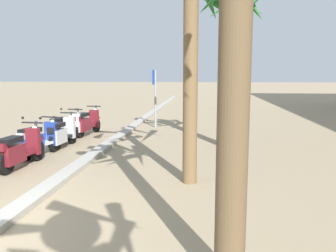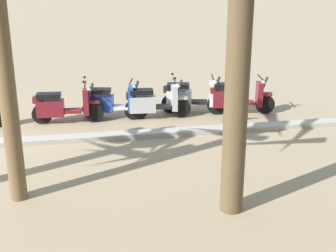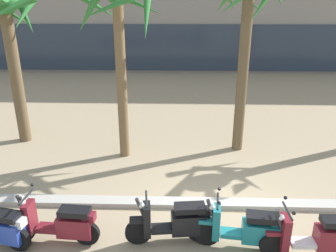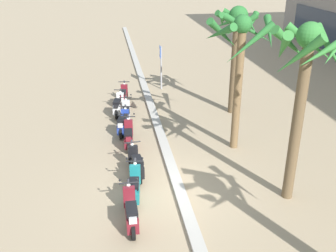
{
  "view_description": "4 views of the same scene",
  "coord_description": "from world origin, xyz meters",
  "px_view_note": "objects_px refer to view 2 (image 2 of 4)",
  "views": [
    {
      "loc": [
        4.41,
        3.28,
        2.21
      ],
      "look_at": [
        -2.8,
        2.52,
        1.15
      ],
      "focal_mm": 37.77,
      "sensor_mm": 36.0,
      "label": 1
    },
    {
      "loc": [
        -3.92,
        10.87,
        4.0
      ],
      "look_at": [
        -5.46,
        2.36,
        0.97
      ],
      "focal_mm": 50.83,
      "sensor_mm": 36.0,
      "label": 2
    },
    {
      "loc": [
        -1.04,
        -6.6,
        4.65
      ],
      "look_at": [
        -1.32,
        2.88,
        1.01
      ],
      "focal_mm": 36.63,
      "sensor_mm": 36.0,
      "label": 3
    },
    {
      "loc": [
        10.42,
        -1.73,
        6.94
      ],
      "look_at": [
        -2.2,
        0.3,
        1.28
      ],
      "focal_mm": 41.72,
      "sensor_mm": 36.0,
      "label": 4
    }
  ],
  "objects_px": {
    "scooter_silver_lead_nearest": "(153,103)",
    "scooter_maroon_mid_rear": "(62,107)",
    "scooter_blue_second_in_line": "(110,102)",
    "scooter_maroon_gap_after_mid": "(236,98)",
    "scooter_white_mid_centre": "(189,97)"
  },
  "relations": [
    {
      "from": "scooter_silver_lead_nearest",
      "to": "scooter_maroon_mid_rear",
      "type": "bearing_deg",
      "value": -1.36
    },
    {
      "from": "scooter_blue_second_in_line",
      "to": "scooter_silver_lead_nearest",
      "type": "bearing_deg",
      "value": 169.71
    },
    {
      "from": "scooter_maroon_gap_after_mid",
      "to": "scooter_blue_second_in_line",
      "type": "relative_size",
      "value": 1.07
    },
    {
      "from": "scooter_white_mid_centre",
      "to": "scooter_maroon_mid_rear",
      "type": "distance_m",
      "value": 3.4
    },
    {
      "from": "scooter_blue_second_in_line",
      "to": "scooter_maroon_mid_rear",
      "type": "bearing_deg",
      "value": 6.7
    },
    {
      "from": "scooter_white_mid_centre",
      "to": "scooter_blue_second_in_line",
      "type": "xyz_separation_m",
      "value": [
        2.16,
        0.1,
        -0.01
      ]
    },
    {
      "from": "scooter_silver_lead_nearest",
      "to": "scooter_white_mid_centre",
      "type": "bearing_deg",
      "value": -163.98
    },
    {
      "from": "scooter_white_mid_centre",
      "to": "scooter_blue_second_in_line",
      "type": "bearing_deg",
      "value": 2.71
    },
    {
      "from": "scooter_white_mid_centre",
      "to": "scooter_maroon_gap_after_mid",
      "type": "bearing_deg",
      "value": 166.15
    },
    {
      "from": "scooter_maroon_gap_after_mid",
      "to": "scooter_maroon_mid_rear",
      "type": "distance_m",
      "value": 4.62
    },
    {
      "from": "scooter_maroon_gap_after_mid",
      "to": "scooter_silver_lead_nearest",
      "type": "distance_m",
      "value": 2.28
    },
    {
      "from": "scooter_silver_lead_nearest",
      "to": "scooter_maroon_mid_rear",
      "type": "xyz_separation_m",
      "value": [
        2.34,
        -0.06,
        -0.0
      ]
    },
    {
      "from": "scooter_maroon_gap_after_mid",
      "to": "scooter_blue_second_in_line",
      "type": "height_order",
      "value": "same"
    },
    {
      "from": "scooter_maroon_gap_after_mid",
      "to": "scooter_white_mid_centre",
      "type": "distance_m",
      "value": 1.26
    },
    {
      "from": "scooter_maroon_mid_rear",
      "to": "scooter_white_mid_centre",
      "type": "bearing_deg",
      "value": -175.83
    }
  ]
}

